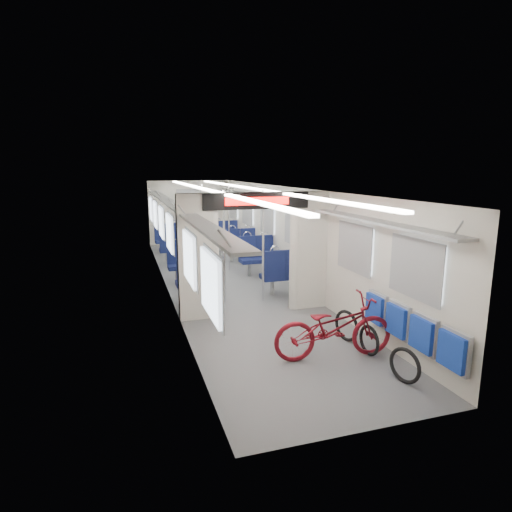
# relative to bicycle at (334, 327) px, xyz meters

# --- Properties ---
(carriage) EXTENTS (12.00, 12.02, 2.31)m
(carriage) POSITION_rel_bicycle_xyz_m (-0.48, 4.01, 1.03)
(carriage) COLOR #515456
(carriage) RESTS_ON ground
(bicycle) EXTENTS (1.84, 0.80, 0.94)m
(bicycle) POSITION_rel_bicycle_xyz_m (0.00, 0.00, 0.00)
(bicycle) COLOR maroon
(bicycle) RESTS_ON ground
(flip_bench) EXTENTS (0.12, 2.11, 0.52)m
(flip_bench) POSITION_rel_bicycle_xyz_m (0.87, -0.56, 0.11)
(flip_bench) COLOR gray
(flip_bench) RESTS_ON carriage
(bike_hoop_a) EXTENTS (0.18, 0.48, 0.48)m
(bike_hoop_a) POSITION_rel_bicycle_xyz_m (0.53, -0.95, -0.25)
(bike_hoop_a) COLOR black
(bike_hoop_a) RESTS_ON ground
(bike_hoop_b) EXTENTS (0.08, 0.47, 0.46)m
(bike_hoop_b) POSITION_rel_bicycle_xyz_m (0.55, -0.08, -0.26)
(bike_hoop_b) COLOR black
(bike_hoop_b) RESTS_ON ground
(bike_hoop_c) EXTENTS (0.18, 0.51, 0.51)m
(bike_hoop_c) POSITION_rel_bicycle_xyz_m (0.50, 0.50, -0.24)
(bike_hoop_c) COLOR black
(bike_hoop_c) RESTS_ON ground
(seat_bay_near_left) EXTENTS (0.88, 1.95, 1.06)m
(seat_bay_near_left) POSITION_rel_bicycle_xyz_m (-1.42, 4.08, 0.06)
(seat_bay_near_left) COLOR #0E1540
(seat_bay_near_left) RESTS_ON ground
(seat_bay_near_right) EXTENTS (0.93, 2.19, 1.13)m
(seat_bay_near_right) POSITION_rel_bicycle_xyz_m (0.45, 4.16, 0.09)
(seat_bay_near_right) COLOR #0E1540
(seat_bay_near_right) RESTS_ON ground
(seat_bay_far_left) EXTENTS (0.89, 1.98, 1.07)m
(seat_bay_far_left) POSITION_rel_bicycle_xyz_m (-1.42, 7.93, 0.06)
(seat_bay_far_left) COLOR #0E1540
(seat_bay_far_left) RESTS_ON ground
(seat_bay_far_right) EXTENTS (0.91, 2.09, 1.11)m
(seat_bay_far_right) POSITION_rel_bicycle_xyz_m (0.45, 7.77, 0.08)
(seat_bay_far_right) COLOR #0E1540
(seat_bay_far_right) RESTS_ON ground
(stanchion_near_left) EXTENTS (0.04, 0.04, 2.30)m
(stanchion_near_left) POSITION_rel_bicycle_xyz_m (-0.90, 3.04, 0.68)
(stanchion_near_left) COLOR silver
(stanchion_near_left) RESTS_ON ground
(stanchion_near_right) EXTENTS (0.05, 0.05, 2.30)m
(stanchion_near_right) POSITION_rel_bicycle_xyz_m (-0.12, 2.91, 0.68)
(stanchion_near_right) COLOR silver
(stanchion_near_right) RESTS_ON ground
(stanchion_far_left) EXTENTS (0.04, 0.04, 2.30)m
(stanchion_far_left) POSITION_rel_bicycle_xyz_m (-0.73, 6.30, 0.68)
(stanchion_far_left) COLOR silver
(stanchion_far_left) RESTS_ON ground
(stanchion_far_right) EXTENTS (0.04, 0.04, 2.30)m
(stanchion_far_right) POSITION_rel_bicycle_xyz_m (-0.12, 5.80, 0.68)
(stanchion_far_right) COLOR silver
(stanchion_far_right) RESTS_ON ground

